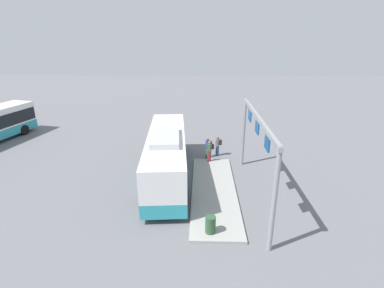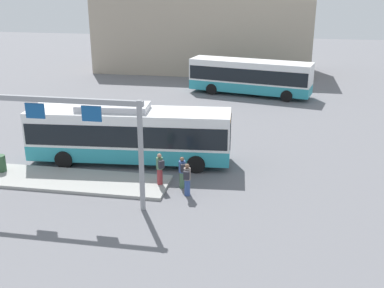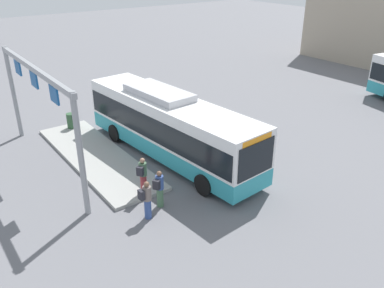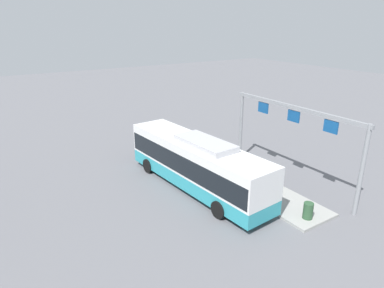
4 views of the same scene
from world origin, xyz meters
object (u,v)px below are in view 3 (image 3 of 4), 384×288
at_px(trash_bin, 71,121).
at_px(person_waiting_mid, 143,175).
at_px(bus_main, 170,124).
at_px(person_boarding, 159,188).
at_px(person_waiting_near, 147,199).

bearing_deg(trash_bin, person_waiting_mid, -1.21).
bearing_deg(trash_bin, bus_main, 24.20).
height_order(bus_main, person_waiting_mid, bus_main).
distance_m(person_boarding, person_waiting_near, 0.93).
distance_m(bus_main, trash_bin, 7.12).
bearing_deg(trash_bin, person_boarding, -0.36).
bearing_deg(person_waiting_mid, person_boarding, -118.04).
relative_size(person_waiting_mid, trash_bin, 1.86).
xyz_separation_m(bus_main, person_waiting_near, (4.05, -3.78, -0.92)).
bearing_deg(trash_bin, person_waiting_near, -4.95).
bearing_deg(person_waiting_near, trash_bin, 82.40).
height_order(person_boarding, person_waiting_mid, person_waiting_mid).
height_order(bus_main, person_boarding, bus_main).
relative_size(person_waiting_near, trash_bin, 1.86).
xyz_separation_m(person_boarding, person_waiting_near, (0.41, -0.84, 0.00)).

